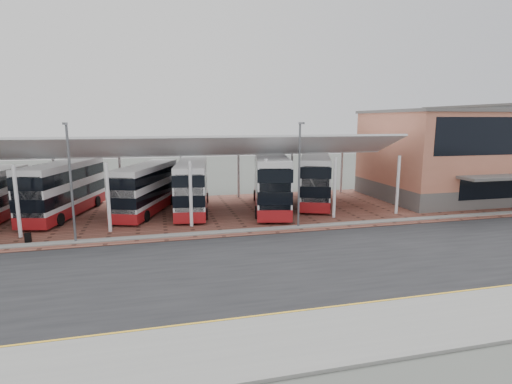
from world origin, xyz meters
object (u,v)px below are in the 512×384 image
terminal (461,154)px  bus_1 (64,189)px  bus_2 (147,189)px  bus_5 (315,179)px  bus_3 (192,186)px  bus_4 (271,182)px

terminal → bus_1: bearing=178.6°
bus_1 → bus_2: size_ratio=1.08×
bus_5 → terminal: bearing=18.7°
terminal → bus_2: 32.50m
bus_3 → bus_5: 12.23m
bus_4 → terminal: bearing=15.1°
terminal → bus_3: bearing=179.8°
terminal → bus_4: terminal is taller
terminal → bus_3: (-28.40, 0.07, -2.36)m
terminal → bus_1: size_ratio=1.61×
bus_5 → bus_2: bearing=-156.5°
bus_5 → bus_4: bearing=-139.3°
terminal → bus_4: size_ratio=1.48×
bus_1 → bus_2: bus_1 is taller
bus_2 → bus_4: bearing=13.8°
bus_1 → bus_5: bearing=14.7°
bus_4 → bus_1: bearing=-173.0°
bus_2 → bus_3: bearing=15.5°
bus_1 → bus_4: bus_4 is taller
bus_3 → bus_2: bearing=-176.8°
bus_2 → bus_1: bearing=-164.5°
bus_2 → bus_5: bus_5 is taller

